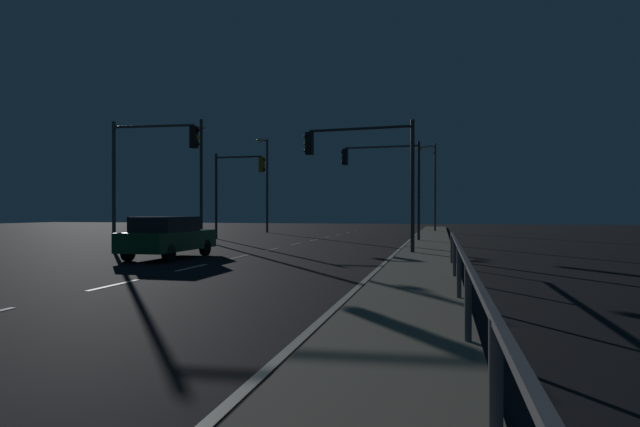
{
  "coord_description": "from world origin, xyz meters",
  "views": [
    {
      "loc": [
        7.6,
        -2.0,
        1.76
      ],
      "look_at": [
        1.52,
        24.19,
        1.66
      ],
      "focal_mm": 29.31,
      "sensor_mm": 36.0,
      "label": 1
    }
  ],
  "objects_px": {
    "street_lamp_far_end": "(266,177)",
    "traffic_light_mid_right": "(363,159)",
    "street_lamp_across_street": "(201,168)",
    "street_lamp_median": "(432,178)",
    "traffic_light_overhead_east": "(149,159)",
    "car": "(168,236)",
    "traffic_light_far_center": "(237,179)",
    "traffic_light_far_right": "(385,171)"
  },
  "relations": [
    {
      "from": "traffic_light_overhead_east",
      "to": "car",
      "type": "bearing_deg",
      "value": -48.15
    },
    {
      "from": "street_lamp_far_end",
      "to": "street_lamp_across_street",
      "type": "bearing_deg",
      "value": -89.84
    },
    {
      "from": "traffic_light_mid_right",
      "to": "traffic_light_far_right",
      "type": "relative_size",
      "value": 0.94
    },
    {
      "from": "traffic_light_far_right",
      "to": "street_lamp_median",
      "type": "xyz_separation_m",
      "value": [
        2.43,
        14.9,
        0.45
      ]
    },
    {
      "from": "traffic_light_far_right",
      "to": "street_lamp_far_end",
      "type": "bearing_deg",
      "value": 134.94
    },
    {
      "from": "car",
      "to": "traffic_light_far_right",
      "type": "relative_size",
      "value": 0.79
    },
    {
      "from": "traffic_light_mid_right",
      "to": "traffic_light_overhead_east",
      "type": "height_order",
      "value": "traffic_light_overhead_east"
    },
    {
      "from": "traffic_light_mid_right",
      "to": "street_lamp_across_street",
      "type": "distance_m",
      "value": 13.57
    },
    {
      "from": "traffic_light_overhead_east",
      "to": "street_lamp_far_end",
      "type": "distance_m",
      "value": 20.85
    },
    {
      "from": "street_lamp_median",
      "to": "traffic_light_overhead_east",
      "type": "bearing_deg",
      "value": -115.33
    },
    {
      "from": "traffic_light_mid_right",
      "to": "street_lamp_far_end",
      "type": "distance_m",
      "value": 22.86
    },
    {
      "from": "car",
      "to": "traffic_light_mid_right",
      "type": "bearing_deg",
      "value": 26.57
    },
    {
      "from": "street_lamp_median",
      "to": "street_lamp_far_end",
      "type": "xyz_separation_m",
      "value": [
        -13.45,
        -3.87,
        0.06
      ]
    },
    {
      "from": "traffic_light_mid_right",
      "to": "traffic_light_far_center",
      "type": "distance_m",
      "value": 13.87
    },
    {
      "from": "traffic_light_far_center",
      "to": "street_lamp_across_street",
      "type": "height_order",
      "value": "street_lamp_across_street"
    },
    {
      "from": "car",
      "to": "traffic_light_far_center",
      "type": "xyz_separation_m",
      "value": [
        -2.71,
        13.46,
        3.02
      ]
    },
    {
      "from": "street_lamp_far_end",
      "to": "traffic_light_overhead_east",
      "type": "bearing_deg",
      "value": -85.07
    },
    {
      "from": "street_lamp_far_end",
      "to": "street_lamp_across_street",
      "type": "relative_size",
      "value": 1.07
    },
    {
      "from": "traffic_light_mid_right",
      "to": "traffic_light_overhead_east",
      "type": "relative_size",
      "value": 0.92
    },
    {
      "from": "traffic_light_far_center",
      "to": "traffic_light_far_right",
      "type": "bearing_deg",
      "value": -6.36
    },
    {
      "from": "traffic_light_far_right",
      "to": "street_lamp_across_street",
      "type": "bearing_deg",
      "value": -174.46
    },
    {
      "from": "traffic_light_overhead_east",
      "to": "street_lamp_across_street",
      "type": "distance_m",
      "value": 8.84
    },
    {
      "from": "traffic_light_mid_right",
      "to": "traffic_light_far_right",
      "type": "height_order",
      "value": "traffic_light_far_right"
    },
    {
      "from": "street_lamp_far_end",
      "to": "traffic_light_mid_right",
      "type": "bearing_deg",
      "value": -61.04
    },
    {
      "from": "traffic_light_mid_right",
      "to": "street_lamp_median",
      "type": "relative_size",
      "value": 0.72
    },
    {
      "from": "traffic_light_mid_right",
      "to": "traffic_light_overhead_east",
      "type": "distance_m",
      "value": 9.31
    },
    {
      "from": "traffic_light_far_center",
      "to": "traffic_light_mid_right",
      "type": "bearing_deg",
      "value": -46.23
    },
    {
      "from": "car",
      "to": "traffic_light_mid_right",
      "type": "distance_m",
      "value": 8.29
    },
    {
      "from": "traffic_light_far_center",
      "to": "street_lamp_far_end",
      "type": "height_order",
      "value": "street_lamp_far_end"
    },
    {
      "from": "street_lamp_median",
      "to": "street_lamp_far_end",
      "type": "height_order",
      "value": "street_lamp_far_end"
    },
    {
      "from": "traffic_light_mid_right",
      "to": "street_lamp_median",
      "type": "bearing_deg",
      "value": 84.29
    },
    {
      "from": "traffic_light_far_right",
      "to": "street_lamp_median",
      "type": "bearing_deg",
      "value": 80.73
    },
    {
      "from": "traffic_light_far_center",
      "to": "street_lamp_far_end",
      "type": "distance_m",
      "value": 10.11
    },
    {
      "from": "traffic_light_overhead_east",
      "to": "traffic_light_mid_right",
      "type": "bearing_deg",
      "value": 4.76
    },
    {
      "from": "traffic_light_far_right",
      "to": "street_lamp_median",
      "type": "relative_size",
      "value": 0.77
    },
    {
      "from": "traffic_light_far_right",
      "to": "car",
      "type": "bearing_deg",
      "value": -118.87
    },
    {
      "from": "traffic_light_overhead_east",
      "to": "traffic_light_far_center",
      "type": "distance_m",
      "value": 10.79
    },
    {
      "from": "car",
      "to": "street_lamp_median",
      "type": "distance_m",
      "value": 29.07
    },
    {
      "from": "traffic_light_far_center",
      "to": "street_lamp_across_street",
      "type": "distance_m",
      "value": 2.62
    },
    {
      "from": "street_lamp_median",
      "to": "street_lamp_across_street",
      "type": "xyz_separation_m",
      "value": [
        -13.42,
        -15.97,
        -0.19
      ]
    },
    {
      "from": "street_lamp_far_end",
      "to": "car",
      "type": "bearing_deg",
      "value": -79.88
    },
    {
      "from": "traffic_light_far_right",
      "to": "street_lamp_far_end",
      "type": "xyz_separation_m",
      "value": [
        -11.02,
        11.04,
        0.51
      ]
    }
  ]
}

